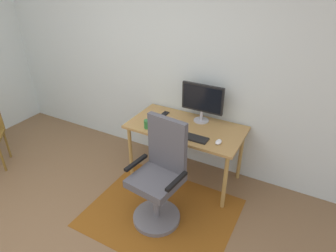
{
  "coord_description": "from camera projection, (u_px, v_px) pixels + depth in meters",
  "views": [
    {
      "loc": [
        1.75,
        -0.9,
        2.37
      ],
      "look_at": [
        0.43,
        1.53,
        0.82
      ],
      "focal_mm": 31.26,
      "sensor_mm": 36.0,
      "label": 1
    }
  ],
  "objects": [
    {
      "name": "computer_mouse",
      "position": [
        219.0,
        142.0,
        3.05
      ],
      "size": [
        0.06,
        0.1,
        0.03
      ],
      "primitive_type": "ellipsoid",
      "color": "white",
      "rests_on": "desk"
    },
    {
      "name": "area_rug",
      "position": [
        161.0,
        212.0,
        3.17
      ],
      "size": [
        1.52,
        1.25,
        0.01
      ],
      "primitive_type": "cube",
      "color": "brown",
      "rests_on": "ground"
    },
    {
      "name": "cell_phone",
      "position": [
        165.0,
        114.0,
        3.64
      ],
      "size": [
        0.07,
        0.14,
        0.01
      ],
      "primitive_type": "cube",
      "rotation": [
        0.0,
        0.0,
        0.02
      ],
      "color": "black",
      "rests_on": "desk"
    },
    {
      "name": "office_chair",
      "position": [
        160.0,
        180.0,
        2.9
      ],
      "size": [
        0.56,
        0.5,
        1.12
      ],
      "rotation": [
        0.0,
        0.0,
        -0.12
      ],
      "color": "slate",
      "rests_on": "ground"
    },
    {
      "name": "desk",
      "position": [
        186.0,
        132.0,
        3.41
      ],
      "size": [
        1.33,
        0.7,
        0.72
      ],
      "color": "#A87F45",
      "rests_on": "ground"
    },
    {
      "name": "coffee_cup",
      "position": [
        147.0,
        124.0,
        3.32
      ],
      "size": [
        0.08,
        0.08,
        0.1
      ],
      "primitive_type": "cylinder",
      "color": "#286B30",
      "rests_on": "desk"
    },
    {
      "name": "monitor",
      "position": [
        202.0,
        100.0,
        3.36
      ],
      "size": [
        0.5,
        0.18,
        0.46
      ],
      "color": "#B2B2B7",
      "rests_on": "desk"
    },
    {
      "name": "wall_back",
      "position": [
        163.0,
        61.0,
        3.63
      ],
      "size": [
        6.0,
        0.1,
        2.6
      ],
      "primitive_type": "cube",
      "color": "silver",
      "rests_on": "ground"
    },
    {
      "name": "keyboard",
      "position": [
        189.0,
        136.0,
        3.16
      ],
      "size": [
        0.43,
        0.13,
        0.02
      ],
      "primitive_type": "cube",
      "color": "black",
      "rests_on": "desk"
    }
  ]
}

